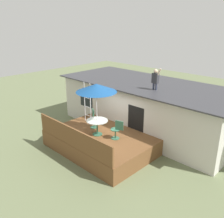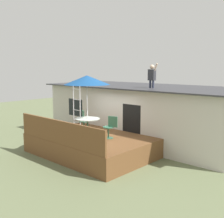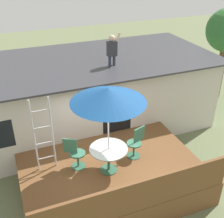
{
  "view_description": "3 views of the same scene",
  "coord_description": "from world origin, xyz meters",
  "px_view_note": "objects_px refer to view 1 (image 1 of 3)",
  "views": [
    {
      "loc": [
        8.0,
        -7.43,
        6.06
      ],
      "look_at": [
        -0.27,
        1.04,
        1.78
      ],
      "focal_mm": 39.58,
      "sensor_mm": 36.0,
      "label": 1
    },
    {
      "loc": [
        8.43,
        -7.88,
        3.66
      ],
      "look_at": [
        0.5,
        0.71,
        1.92
      ],
      "focal_mm": 44.8,
      "sensor_mm": 36.0,
      "label": 2
    },
    {
      "loc": [
        -2.34,
        -5.93,
        6.24
      ],
      "look_at": [
        0.44,
        1.04,
        2.03
      ],
      "focal_mm": 46.11,
      "sensor_mm": 36.0,
      "label": 3
    }
  ],
  "objects_px": {
    "person_figure": "(156,78)",
    "patio_chair_left": "(94,119)",
    "patio_umbrella": "(96,88)",
    "patio_table": "(97,123)",
    "patio_chair_right": "(117,130)",
    "step_ladder": "(87,103)"
  },
  "relations": [
    {
      "from": "patio_table",
      "to": "person_figure",
      "type": "relative_size",
      "value": 0.94
    },
    {
      "from": "patio_table",
      "to": "patio_chair_right",
      "type": "bearing_deg",
      "value": 18.4
    },
    {
      "from": "patio_umbrella",
      "to": "person_figure",
      "type": "relative_size",
      "value": 2.29
    },
    {
      "from": "patio_table",
      "to": "patio_chair_left",
      "type": "height_order",
      "value": "patio_chair_left"
    },
    {
      "from": "patio_table",
      "to": "patio_chair_left",
      "type": "xyz_separation_m",
      "value": [
        -0.81,
        0.5,
        -0.13
      ]
    },
    {
      "from": "person_figure",
      "to": "patio_chair_right",
      "type": "xyz_separation_m",
      "value": [
        -0.26,
        -2.53,
        -2.09
      ]
    },
    {
      "from": "patio_chair_right",
      "to": "patio_chair_left",
      "type": "bearing_deg",
      "value": -23.85
    },
    {
      "from": "person_figure",
      "to": "patio_chair_left",
      "type": "distance_m",
      "value": 3.76
    },
    {
      "from": "step_ladder",
      "to": "person_figure",
      "type": "height_order",
      "value": "person_figure"
    },
    {
      "from": "patio_table",
      "to": "patio_umbrella",
      "type": "relative_size",
      "value": 0.41
    },
    {
      "from": "patio_table",
      "to": "patio_umbrella",
      "type": "height_order",
      "value": "patio_umbrella"
    },
    {
      "from": "patio_chair_left",
      "to": "patio_chair_right",
      "type": "distance_m",
      "value": 1.8
    },
    {
      "from": "person_figure",
      "to": "patio_chair_left",
      "type": "relative_size",
      "value": 1.21
    },
    {
      "from": "person_figure",
      "to": "patio_chair_left",
      "type": "bearing_deg",
      "value": -131.12
    },
    {
      "from": "patio_table",
      "to": "person_figure",
      "type": "bearing_deg",
      "value": 66.44
    },
    {
      "from": "patio_umbrella",
      "to": "person_figure",
      "type": "distance_m",
      "value": 3.12
    },
    {
      "from": "patio_umbrella",
      "to": "patio_table",
      "type": "bearing_deg",
      "value": -90.0
    },
    {
      "from": "patio_table",
      "to": "patio_chair_right",
      "type": "relative_size",
      "value": 1.13
    },
    {
      "from": "patio_umbrella",
      "to": "person_figure",
      "type": "bearing_deg",
      "value": 66.44
    },
    {
      "from": "person_figure",
      "to": "patio_chair_left",
      "type": "height_order",
      "value": "person_figure"
    },
    {
      "from": "patio_chair_left",
      "to": "patio_table",
      "type": "bearing_deg",
      "value": 0.0
    },
    {
      "from": "patio_umbrella",
      "to": "patio_chair_right",
      "type": "bearing_deg",
      "value": 18.4
    }
  ]
}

